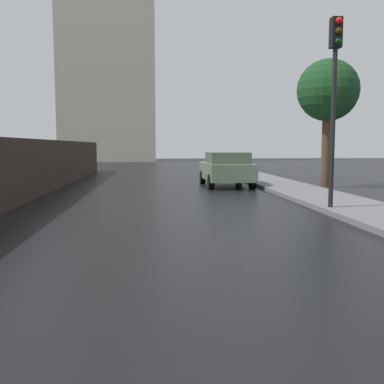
# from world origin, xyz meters

# --- Properties ---
(car_green_mid_road) EXTENTS (1.95, 4.00, 1.46)m
(car_green_mid_road) POSITION_xyz_m (2.78, 17.44, 0.76)
(car_green_mid_road) COLOR slate
(car_green_mid_road) RESTS_ON ground
(traffic_light) EXTENTS (0.26, 0.39, 4.80)m
(traffic_light) POSITION_xyz_m (4.27, 9.71, 3.43)
(traffic_light) COLOR black
(traffic_light) RESTS_ON sidewalk_strip
(street_tree_near) EXTENTS (2.48, 2.48, 5.20)m
(street_tree_near) POSITION_xyz_m (6.70, 16.27, 3.90)
(street_tree_near) COLOR #4C3823
(street_tree_near) RESTS_ON ground
(distant_tower) EXTENTS (10.91, 11.82, 32.79)m
(distant_tower) POSITION_xyz_m (-5.47, 52.04, 16.39)
(distant_tower) COLOR beige
(distant_tower) RESTS_ON ground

